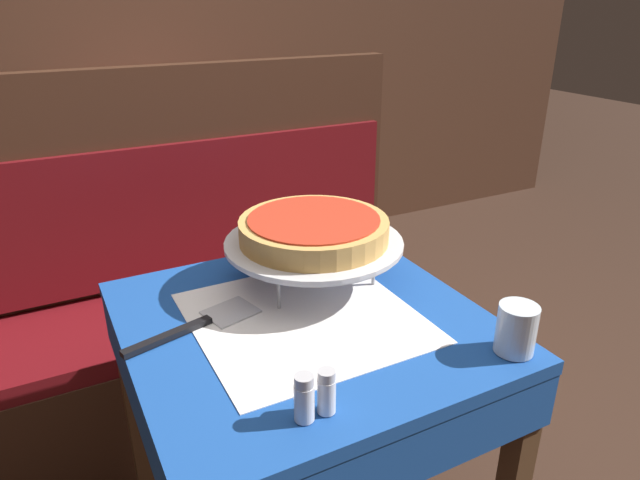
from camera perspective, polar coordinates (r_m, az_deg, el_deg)
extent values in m
cube|color=#194799|center=(1.21, -1.61, -8.38)|extent=(0.72, 0.72, 0.03)
cube|color=white|center=(1.20, -1.61, -7.73)|extent=(0.44, 0.44, 0.00)
cube|color=#194799|center=(1.25, -1.57, -11.27)|extent=(0.71, 0.71, 0.12)
cube|color=#4C331E|center=(1.62, -17.68, -17.11)|extent=(0.05, 0.05, 0.74)
cube|color=#4C331E|center=(1.79, 3.41, -11.52)|extent=(0.05, 0.05, 0.74)
cube|color=red|center=(2.70, -15.54, 9.16)|extent=(0.67, 0.67, 0.03)
cube|color=white|center=(2.70, -15.57, 9.49)|extent=(0.42, 0.42, 0.00)
cube|color=red|center=(2.72, -15.34, 7.44)|extent=(0.67, 0.67, 0.14)
cube|color=#4C331E|center=(2.50, -19.72, -2.09)|extent=(0.05, 0.05, 0.75)
cube|color=#4C331E|center=(2.62, -6.71, 0.44)|extent=(0.05, 0.05, 0.75)
cube|color=#4C331E|center=(3.06, -21.53, 2.30)|extent=(0.05, 0.05, 0.75)
cube|color=#4C331E|center=(3.16, -10.70, 4.25)|extent=(0.05, 0.05, 0.75)
cube|color=#3D2316|center=(2.07, -11.18, -12.18)|extent=(1.58, 0.46, 0.41)
cube|color=#600F14|center=(1.94, -11.72, -6.50)|extent=(1.55, 0.46, 0.06)
cube|color=#3D2316|center=(1.97, -14.35, 6.12)|extent=(1.58, 0.06, 0.72)
cube|color=#600F14|center=(1.96, -13.74, 2.79)|extent=(1.52, 0.02, 0.46)
cube|color=#4C2D1E|center=(3.04, -20.15, 18.48)|extent=(6.00, 0.04, 2.40)
cylinder|color=#ADADB2|center=(1.42, -3.11, -0.36)|extent=(0.01, 0.01, 0.09)
cylinder|color=#ADADB2|center=(1.21, -4.16, -4.91)|extent=(0.01, 0.01, 0.09)
cylinder|color=#ADADB2|center=(1.31, 5.40, -2.62)|extent=(0.01, 0.01, 0.09)
cylinder|color=#ADADB2|center=(1.29, -0.62, -0.79)|extent=(0.27, 0.27, 0.01)
cylinder|color=silver|center=(1.29, -0.62, -0.55)|extent=(0.39, 0.39, 0.01)
cylinder|color=silver|center=(1.28, -0.62, -0.22)|extent=(0.40, 0.40, 0.01)
cylinder|color=tan|center=(1.27, -0.62, 1.01)|extent=(0.34, 0.34, 0.05)
cylinder|color=red|center=(1.26, -0.63, 2.11)|extent=(0.29, 0.29, 0.01)
cube|color=#BCBCC1|center=(1.23, -8.93, -7.12)|extent=(0.12, 0.11, 0.00)
cube|color=black|center=(1.16, -14.95, -9.28)|extent=(0.19, 0.07, 0.01)
cylinder|color=silver|center=(1.13, 19.04, -8.40)|extent=(0.07, 0.07, 0.10)
cylinder|color=silver|center=(0.93, -1.59, -15.93)|extent=(0.03, 0.03, 0.06)
cylinder|color=#B7B7BC|center=(0.90, -1.62, -13.90)|extent=(0.03, 0.03, 0.02)
cylinder|color=silver|center=(0.94, 0.65, -15.30)|extent=(0.03, 0.03, 0.06)
cylinder|color=#B7B7BC|center=(0.92, 0.66, -13.39)|extent=(0.03, 0.03, 0.02)
cube|color=#B2B2B7|center=(1.45, -5.44, 0.02)|extent=(0.10, 0.05, 0.09)
cube|color=black|center=(2.78, -14.90, 10.33)|extent=(0.13, 0.13, 0.03)
cylinder|color=black|center=(2.77, -15.09, 12.05)|extent=(0.01, 0.01, 0.14)
cylinder|color=white|center=(2.81, -15.26, 11.86)|extent=(0.04, 0.04, 0.11)
cylinder|color=#99194C|center=(2.73, -14.84, 11.57)|extent=(0.04, 0.04, 0.11)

